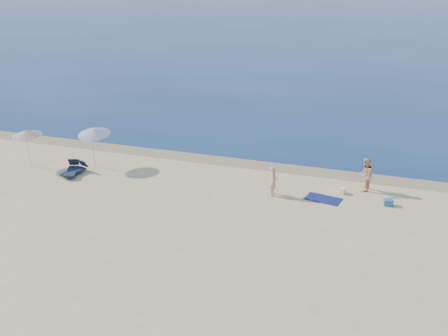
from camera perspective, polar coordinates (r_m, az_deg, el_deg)
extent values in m
cube|color=navy|center=(111.14, 14.21, 15.42)|extent=(240.00, 160.00, 0.01)
cube|color=#847254|center=(32.95, 3.19, 0.38)|extent=(240.00, 1.60, 0.00)
imported|color=tan|center=(28.83, 5.04, -1.33)|extent=(0.42, 0.60, 1.57)
imported|color=tan|center=(30.09, 14.16, -0.65)|extent=(0.76, 0.94, 1.81)
cube|color=#0F134C|center=(29.01, 10.04, -3.11)|extent=(1.92, 1.29, 0.03)
cube|color=silver|center=(29.80, 11.90, -2.28)|extent=(0.40, 0.38, 0.28)
cube|color=#215EB4|center=(29.05, 16.35, -3.37)|extent=(0.50, 0.40, 0.32)
cylinder|color=silver|center=(32.99, -13.15, 1.74)|extent=(0.05, 0.31, 2.13)
cone|color=silver|center=(32.86, -13.08, 3.62)|extent=(1.94, 1.97, 0.56)
sphere|color=silver|center=(32.80, -13.11, 3.92)|extent=(0.06, 0.06, 0.06)
cylinder|color=silver|center=(34.27, -19.29, 1.73)|extent=(0.09, 0.14, 2.04)
cone|color=beige|center=(34.02, -19.41, 3.38)|extent=(2.21, 2.22, 0.40)
sphere|color=silver|center=(33.97, -19.45, 3.67)|extent=(0.06, 0.06, 0.06)
cube|color=#151D39|center=(32.45, -15.22, -0.35)|extent=(1.05, 1.59, 0.10)
cube|color=#151D39|center=(33.03, -15.03, 0.60)|extent=(0.64, 0.54, 0.48)
cylinder|color=#A5A5AD|center=(32.45, -14.82, -0.52)|extent=(0.03, 0.03, 0.22)
cube|color=#131835|center=(32.43, -15.07, -0.37)|extent=(0.95, 1.54, 0.10)
cube|color=#131835|center=(32.75, -14.15, 0.47)|extent=(0.61, 0.50, 0.47)
cylinder|color=#A5A5AD|center=(32.31, -14.80, -0.63)|extent=(0.03, 0.03, 0.21)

